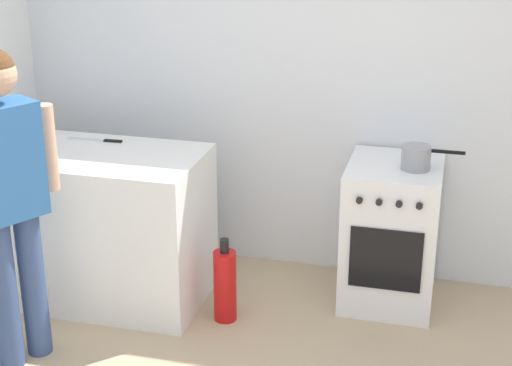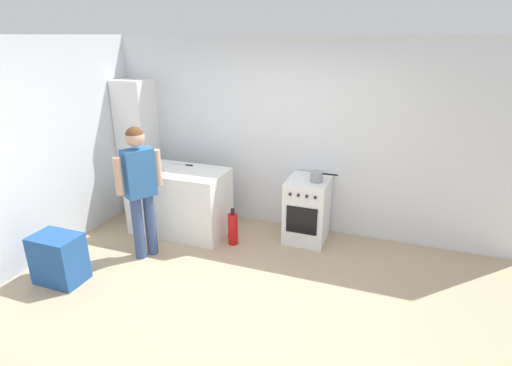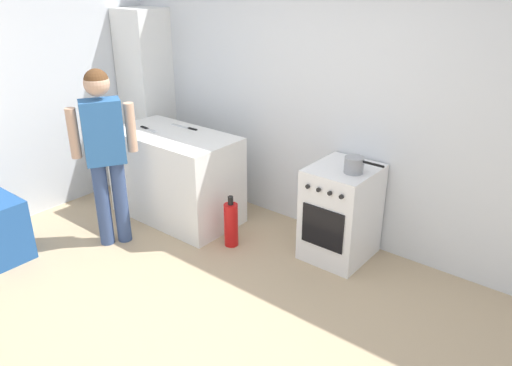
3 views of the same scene
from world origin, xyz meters
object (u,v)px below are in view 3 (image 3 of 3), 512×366
(knife_utility, at_px, (148,129))
(oven_left, at_px, (341,212))
(person, at_px, (104,144))
(larder_cabinet, at_px, (147,99))
(knife_bread, at_px, (185,127))
(recycling_crate_lower, at_px, (2,242))
(fire_extinguisher, at_px, (231,224))
(pot, at_px, (354,165))

(knife_utility, bearing_deg, oven_left, 12.34)
(oven_left, distance_m, person, 2.16)
(oven_left, distance_m, larder_cabinet, 2.71)
(oven_left, height_order, knife_utility, knife_utility)
(person, bearing_deg, oven_left, 32.26)
(oven_left, bearing_deg, knife_bread, -174.69)
(larder_cabinet, bearing_deg, oven_left, -2.21)
(knife_utility, relative_size, person, 0.15)
(recycling_crate_lower, bearing_deg, fire_extinguisher, 44.40)
(knife_bread, relative_size, person, 0.21)
(pot, xyz_separation_m, person, (-1.88, -1.07, 0.06))
(fire_extinguisher, bearing_deg, recycling_crate_lower, -135.60)
(knife_utility, height_order, fire_extinguisher, knife_utility)
(pot, bearing_deg, larder_cabinet, 176.89)
(pot, xyz_separation_m, knife_bread, (-1.87, -0.11, -0.01))
(knife_utility, bearing_deg, larder_cabinet, 139.99)
(knife_utility, bearing_deg, recycling_crate_lower, -102.74)
(pot, height_order, recycling_crate_lower, pot)
(recycling_crate_lower, bearing_deg, person, 54.51)
(oven_left, distance_m, knife_bread, 1.83)
(pot, distance_m, fire_extinguisher, 1.28)
(knife_bread, height_order, fire_extinguisher, knife_bread)
(knife_utility, relative_size, larder_cabinet, 0.13)
(pot, bearing_deg, fire_extinguisher, -156.41)
(oven_left, height_order, larder_cabinet, larder_cabinet)
(fire_extinguisher, relative_size, recycling_crate_lower, 0.96)
(knife_bread, height_order, recycling_crate_lower, knife_bread)
(oven_left, height_order, fire_extinguisher, oven_left)
(pot, xyz_separation_m, recycling_crate_lower, (-2.45, -1.87, -0.78))
(oven_left, xyz_separation_m, larder_cabinet, (-2.65, 0.10, 0.57))
(oven_left, relative_size, recycling_crate_lower, 1.63)
(oven_left, bearing_deg, recycling_crate_lower, -140.67)
(person, distance_m, larder_cabinet, 1.50)
(fire_extinguisher, bearing_deg, person, -144.61)
(knife_bread, distance_m, larder_cabinet, 0.94)
(pot, relative_size, knife_bread, 0.97)
(fire_extinguisher, bearing_deg, pot, 23.59)
(knife_bread, relative_size, larder_cabinet, 0.18)
(oven_left, relative_size, person, 0.52)
(knife_bread, bearing_deg, larder_cabinet, 163.51)
(pot, height_order, person, person)
(oven_left, bearing_deg, pot, -22.87)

